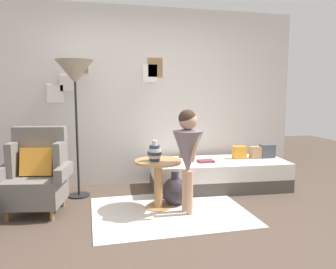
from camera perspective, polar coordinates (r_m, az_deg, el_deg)
The scene contains 14 objects.
ground_plane at distance 3.38m, azimuth 1.41°, elevation -16.64°, with size 12.00×12.00×0.00m, color #4C3D33.
gallery_wall at distance 4.99m, azimuth -4.46°, elevation 6.54°, with size 4.80×0.12×2.60m.
rug at distance 3.91m, azimuth 0.28°, elevation -13.14°, with size 1.75×1.37×0.01m, color silver.
armchair at distance 4.08m, azimuth -21.69°, elevation -6.40°, with size 0.83×0.69×0.97m.
daybed at distance 4.82m, azimuth 8.72°, elevation -6.78°, with size 1.96×0.95×0.40m.
pillow_head at distance 5.12m, azimuth 16.76°, elevation -2.77°, with size 0.21×0.12×0.20m, color #474C56.
pillow_mid at distance 5.06m, azimuth 15.03°, elevation -2.96°, with size 0.19×0.12×0.17m, color tan.
pillow_back at distance 4.96m, azimuth 12.21°, elevation -3.03°, with size 0.19×0.12×0.18m, color orange.
side_table at distance 3.90m, azimuth -1.69°, elevation -6.89°, with size 0.55×0.55×0.58m.
vase_striped at distance 3.81m, azimuth -2.32°, elevation -3.14°, with size 0.17×0.17×0.24m.
floor_lamp at distance 4.41m, azimuth -15.77°, elevation 9.70°, with size 0.47×0.47×1.77m.
person_child at distance 3.66m, azimuth 3.43°, elevation -2.23°, with size 0.34×0.34×1.18m.
book_on_daybed at distance 4.64m, azimuth 6.53°, elevation -4.57°, with size 0.22×0.16×0.03m, color brown.
demijohn_near at distance 4.10m, azimuth 1.20°, elevation -9.70°, with size 0.33×0.33×0.42m.
Camera 1 is at (-0.81, -2.97, 1.38)m, focal length 35.33 mm.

